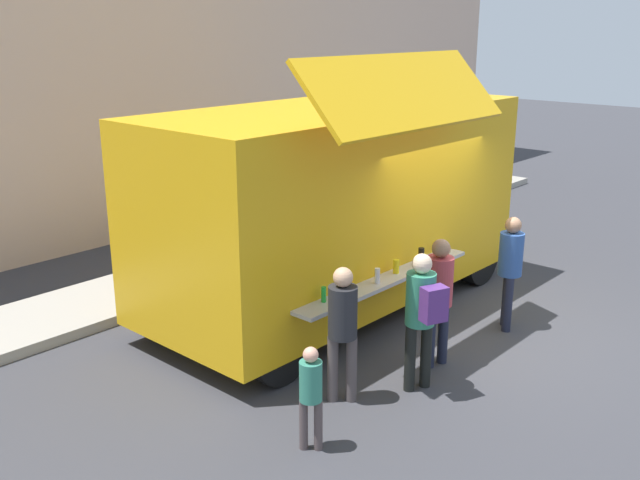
% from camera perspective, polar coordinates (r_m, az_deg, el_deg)
% --- Properties ---
extents(ground_plane, '(60.00, 60.00, 0.00)m').
position_cam_1_polar(ground_plane, '(10.35, 12.89, -7.04)').
color(ground_plane, '#38383D').
extents(food_truck_main, '(6.02, 3.27, 3.78)m').
position_cam_1_polar(food_truck_main, '(10.45, 1.40, 3.15)').
color(food_truck_main, '#EBAB14').
rests_on(food_truck_main, ground).
extents(trash_bin, '(0.60, 0.60, 0.86)m').
position_cam_1_polar(trash_bin, '(14.94, 3.84, 2.55)').
color(trash_bin, '#2F6635').
rests_on(trash_bin, ground).
extents(customer_front_ordering, '(0.54, 0.34, 1.65)m').
position_cam_1_polar(customer_front_ordering, '(8.86, 9.40, -4.12)').
color(customer_front_ordering, '#1D2234').
rests_on(customer_front_ordering, ground).
extents(customer_mid_with_backpack, '(0.43, 0.55, 1.66)m').
position_cam_1_polar(customer_mid_with_backpack, '(8.22, 8.16, -5.47)').
color(customer_mid_with_backpack, black).
rests_on(customer_mid_with_backpack, ground).
extents(customer_rear_waiting, '(0.33, 0.33, 1.60)m').
position_cam_1_polar(customer_rear_waiting, '(7.93, 1.81, -6.62)').
color(customer_rear_waiting, '#4D4443').
rests_on(customer_rear_waiting, ground).
extents(customer_extra_browsing, '(0.33, 0.33, 1.62)m').
position_cam_1_polar(customer_extra_browsing, '(10.16, 14.95, -1.78)').
color(customer_extra_browsing, '#1F2235').
rests_on(customer_extra_browsing, ground).
extents(child_near_queue, '(0.23, 0.23, 1.12)m').
position_cam_1_polar(child_near_queue, '(7.18, -0.74, -11.83)').
color(child_near_queue, '#504343').
rests_on(child_near_queue, ground).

